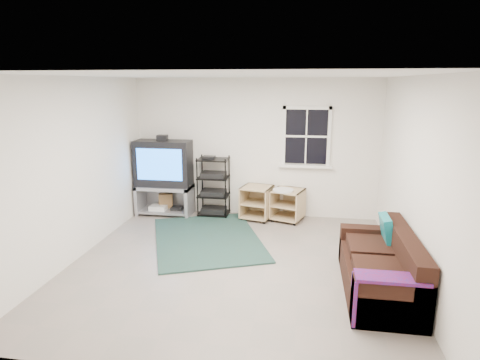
% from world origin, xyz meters
% --- Properties ---
extents(room, '(4.60, 4.62, 4.60)m').
position_xyz_m(room, '(0.95, 2.27, 1.48)').
color(room, gray).
rests_on(room, ground).
extents(tv_unit, '(1.06, 0.53, 1.56)m').
position_xyz_m(tv_unit, '(-1.72, 2.01, 0.85)').
color(tv_unit, gray).
rests_on(tv_unit, ground).
extents(av_rack, '(0.58, 0.42, 1.16)m').
position_xyz_m(av_rack, '(-0.76, 2.07, 0.50)').
color(av_rack, black).
rests_on(av_rack, ground).
extents(side_table_left, '(0.63, 0.63, 0.63)m').
position_xyz_m(side_table_left, '(0.09, 2.05, 0.33)').
color(side_table_left, tan).
rests_on(side_table_left, ground).
extents(side_table_right, '(0.67, 0.67, 0.62)m').
position_xyz_m(side_table_right, '(0.66, 2.04, 0.34)').
color(side_table_right, tan).
rests_on(side_table_right, ground).
extents(sofa, '(0.79, 1.79, 0.82)m').
position_xyz_m(sofa, '(1.91, -0.44, 0.29)').
color(sofa, black).
rests_on(sofa, ground).
extents(shag_rug, '(2.37, 2.71, 0.03)m').
position_xyz_m(shag_rug, '(-0.60, 0.86, 0.01)').
color(shag_rug, black).
rests_on(shag_rug, ground).
extents(paper_bag, '(0.31, 0.24, 0.38)m').
position_xyz_m(paper_bag, '(-1.75, 2.12, 0.19)').
color(paper_bag, olive).
rests_on(paper_bag, ground).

